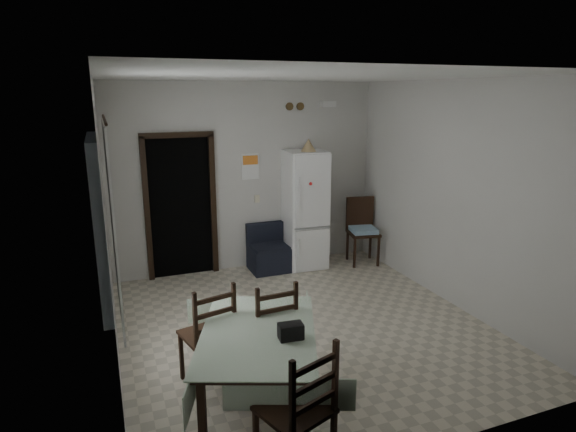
# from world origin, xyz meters

# --- Properties ---
(ground) EXTENTS (4.50, 4.50, 0.00)m
(ground) POSITION_xyz_m (0.00, 0.00, 0.00)
(ground) COLOR beige
(ground) RESTS_ON ground
(ceiling) EXTENTS (4.20, 4.50, 0.02)m
(ceiling) POSITION_xyz_m (0.00, 0.00, 2.90)
(ceiling) COLOR white
(ceiling) RESTS_ON ground
(wall_back) EXTENTS (4.20, 0.02, 2.90)m
(wall_back) POSITION_xyz_m (0.00, 2.25, 1.45)
(wall_back) COLOR beige
(wall_back) RESTS_ON ground
(wall_front) EXTENTS (4.20, 0.02, 2.90)m
(wall_front) POSITION_xyz_m (0.00, -2.25, 1.45)
(wall_front) COLOR beige
(wall_front) RESTS_ON ground
(wall_left) EXTENTS (0.02, 4.50, 2.90)m
(wall_left) POSITION_xyz_m (-2.10, 0.00, 1.45)
(wall_left) COLOR beige
(wall_left) RESTS_ON ground
(wall_right) EXTENTS (0.02, 4.50, 2.90)m
(wall_right) POSITION_xyz_m (2.10, 0.00, 1.45)
(wall_right) COLOR beige
(wall_right) RESTS_ON ground
(doorway) EXTENTS (1.06, 0.52, 2.22)m
(doorway) POSITION_xyz_m (-1.05, 2.45, 1.06)
(doorway) COLOR black
(doorway) RESTS_ON ground
(window_recess) EXTENTS (0.10, 1.20, 1.60)m
(window_recess) POSITION_xyz_m (-2.15, -0.20, 1.55)
(window_recess) COLOR silver
(window_recess) RESTS_ON ground
(curtain) EXTENTS (0.02, 1.45, 1.85)m
(curtain) POSITION_xyz_m (-2.04, -0.20, 1.55)
(curtain) COLOR white
(curtain) RESTS_ON ground
(curtain_rod) EXTENTS (0.02, 1.60, 0.02)m
(curtain_rod) POSITION_xyz_m (-2.03, -0.20, 2.50)
(curtain_rod) COLOR black
(curtain_rod) RESTS_ON ground
(calendar) EXTENTS (0.28, 0.02, 0.40)m
(calendar) POSITION_xyz_m (0.05, 2.24, 1.62)
(calendar) COLOR white
(calendar) RESTS_ON ground
(calendar_image) EXTENTS (0.24, 0.01, 0.14)m
(calendar_image) POSITION_xyz_m (0.05, 2.23, 1.72)
(calendar_image) COLOR orange
(calendar_image) RESTS_ON ground
(light_switch) EXTENTS (0.08, 0.02, 0.12)m
(light_switch) POSITION_xyz_m (0.15, 2.24, 1.10)
(light_switch) COLOR beige
(light_switch) RESTS_ON ground
(vent_left) EXTENTS (0.12, 0.03, 0.12)m
(vent_left) POSITION_xyz_m (0.70, 2.23, 2.52)
(vent_left) COLOR brown
(vent_left) RESTS_ON ground
(vent_right) EXTENTS (0.12, 0.03, 0.12)m
(vent_right) POSITION_xyz_m (0.88, 2.23, 2.52)
(vent_right) COLOR brown
(vent_right) RESTS_ON ground
(emergency_light) EXTENTS (0.25, 0.07, 0.09)m
(emergency_light) POSITION_xyz_m (1.35, 2.21, 2.55)
(emergency_light) COLOR white
(emergency_light) RESTS_ON ground
(fridge) EXTENTS (0.64, 0.64, 1.86)m
(fridge) POSITION_xyz_m (0.84, 1.93, 0.93)
(fridge) COLOR white
(fridge) RESTS_ON ground
(tan_cone) EXTENTS (0.24, 0.24, 0.19)m
(tan_cone) POSITION_xyz_m (0.85, 1.84, 1.96)
(tan_cone) COLOR tan
(tan_cone) RESTS_ON fridge
(navy_seat) EXTENTS (0.60, 0.58, 0.72)m
(navy_seat) POSITION_xyz_m (0.24, 1.93, 0.36)
(navy_seat) COLOR black
(navy_seat) RESTS_ON ground
(corner_chair) EXTENTS (0.55, 0.55, 1.07)m
(corner_chair) POSITION_xyz_m (1.78, 1.69, 0.54)
(corner_chair) COLOR black
(corner_chair) RESTS_ON ground
(dining_table) EXTENTS (1.43, 1.71, 0.76)m
(dining_table) POSITION_xyz_m (-0.98, -1.31, 0.38)
(dining_table) COLOR #B4CAAC
(dining_table) RESTS_ON ground
(black_bag) EXTENTS (0.21, 0.14, 0.13)m
(black_bag) POSITION_xyz_m (-0.76, -1.52, 0.83)
(black_bag) COLOR black
(black_bag) RESTS_ON dining_table
(dining_chair_far_left) EXTENTS (0.54, 0.54, 1.05)m
(dining_chair_far_left) POSITION_xyz_m (-1.30, -0.73, 0.53)
(dining_chair_far_left) COLOR black
(dining_chair_far_left) RESTS_ON ground
(dining_chair_far_right) EXTENTS (0.47, 0.47, 1.03)m
(dining_chair_far_right) POSITION_xyz_m (-0.71, -0.84, 0.52)
(dining_chair_far_right) COLOR black
(dining_chair_far_right) RESTS_ON ground
(dining_chair_near_head) EXTENTS (0.60, 0.60, 1.09)m
(dining_chair_near_head) POSITION_xyz_m (-0.96, -2.09, 0.55)
(dining_chair_near_head) COLOR black
(dining_chair_near_head) RESTS_ON ground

